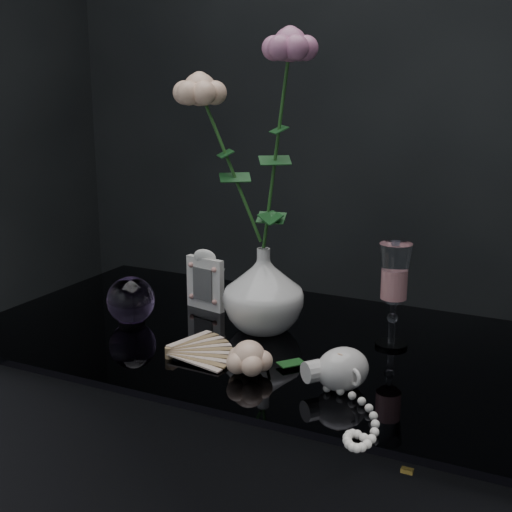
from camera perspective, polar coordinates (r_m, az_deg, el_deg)
The scene contains 8 objects.
vase at distance 1.30m, azimuth 0.59°, elevation -2.73°, with size 0.15×0.15×0.16m, color white.
wine_glass at distance 1.25m, azimuth 10.94°, elevation -3.15°, with size 0.06×0.06×0.18m, color white, non-canonical shape.
picture_frame at distance 1.43m, azimuth -4.09°, elevation -1.87°, with size 0.09×0.07×0.12m, color white, non-canonical shape.
paperweight at distance 1.37m, azimuth -9.98°, elevation -3.51°, with size 0.09×0.09×0.09m, color #A174BC, non-canonical shape.
paper_fan at distance 1.21m, azimuth -6.99°, elevation -7.61°, with size 0.22×0.17×0.02m, color beige, non-canonical shape.
loose_rose at distance 1.13m, azimuth -0.59°, elevation -8.13°, with size 0.12×0.16×0.06m, color beige, non-canonical shape.
pearl_jar at distance 1.09m, azimuth 6.95°, elevation -8.82°, with size 0.23×0.24×0.07m, color silver, non-canonical shape.
roses at distance 1.27m, azimuth -0.52°, elevation 9.28°, with size 0.24×0.11×0.43m.
Camera 1 is at (0.54, -1.04, 1.22)m, focal length 50.00 mm.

